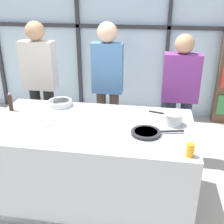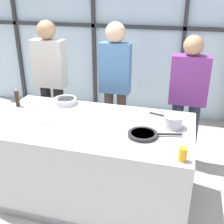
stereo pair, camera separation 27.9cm
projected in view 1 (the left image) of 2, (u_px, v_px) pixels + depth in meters
ground_plane at (93, 196)px, 3.14m from camera, size 18.00×18.00×0.00m
back_window_wall at (123, 35)px, 4.77m from camera, size 6.40×0.10×2.80m
demo_island at (91, 162)px, 2.96m from camera, size 2.04×1.07×0.90m
spectator_far_left at (40, 79)px, 3.76m from camera, size 0.44×0.25×1.76m
spectator_center_left at (108, 81)px, 3.61m from camera, size 0.39×0.25×1.77m
spectator_center_right at (180, 92)px, 3.51m from camera, size 0.45×0.23×1.65m
frying_pan at (147, 133)px, 2.57m from camera, size 0.49×0.27×0.03m
saucepan at (173, 118)px, 2.74m from camera, size 0.33×0.18×0.12m
white_plate at (41, 123)px, 2.78m from camera, size 0.24×0.24×0.01m
mixing_bowl at (60, 103)px, 3.19m from camera, size 0.27×0.27×0.06m
pepper_grinder at (10, 102)px, 3.05m from camera, size 0.05×0.05×0.21m
juice_glass_near at (190, 150)px, 2.22m from camera, size 0.07×0.07×0.11m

